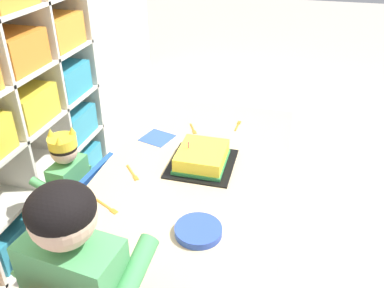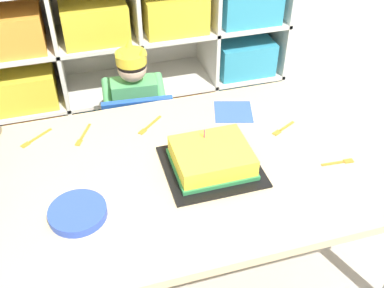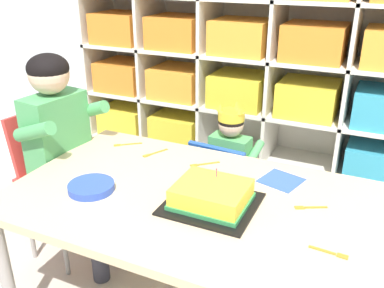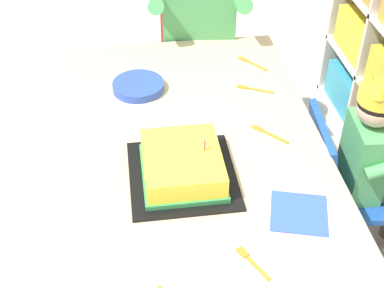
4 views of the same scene
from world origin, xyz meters
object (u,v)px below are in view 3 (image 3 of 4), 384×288
child_with_crown (233,156)px  adult_helper_seated (67,139)px  fork_at_table_front_edge (309,207)px  fork_scattered_mid_table (154,153)px  fork_by_napkin (126,144)px  activity_table (202,211)px  classroom_chair_adult_side (54,168)px  fork_beside_plate_stack (331,253)px  classroom_chair_blue (224,185)px  paper_plate_stack (91,187)px  fork_near_cake_tray (203,164)px  birthday_cake_on_tray (211,196)px

child_with_crown → adult_helper_seated: (-0.68, -0.53, 0.19)m
fork_at_table_front_edge → fork_scattered_mid_table: bearing=140.2°
adult_helper_seated → fork_at_table_front_edge: bearing=-85.2°
adult_helper_seated → fork_by_napkin: adult_helper_seated is taller
activity_table → child_with_crown: (-0.11, 0.67, -0.07)m
classroom_chair_adult_side → adult_helper_seated: (0.12, -0.01, 0.19)m
fork_beside_plate_stack → fork_by_napkin: 1.16m
classroom_chair_blue → adult_helper_seated: adult_helper_seated is taller
child_with_crown → adult_helper_seated: adult_helper_seated is taller
fork_scattered_mid_table → paper_plate_stack: bearing=-160.9°
paper_plate_stack → fork_at_table_front_edge: (0.82, 0.23, -0.01)m
child_with_crown → paper_plate_stack: (-0.32, -0.80, 0.14)m
classroom_chair_adult_side → fork_at_table_front_edge: 1.30m
child_with_crown → fork_at_table_front_edge: child_with_crown is taller
paper_plate_stack → activity_table: bearing=16.6°
paper_plate_stack → fork_at_table_front_edge: 0.86m
paper_plate_stack → fork_scattered_mid_table: bearing=82.3°
classroom_chair_adult_side → fork_beside_plate_stack: bearing=-95.1°
fork_by_napkin → classroom_chair_blue: bearing=-8.3°
fork_scattered_mid_table → fork_at_table_front_edge: bearing=-76.3°
classroom_chair_blue → child_with_crown: size_ratio=0.79×
fork_at_table_front_edge → classroom_chair_adult_side: bearing=150.7°
classroom_chair_blue → fork_scattered_mid_table: classroom_chair_blue is taller
fork_near_cake_tray → activity_table: bearing=-108.8°
activity_table → fork_at_table_front_edge: (0.39, 0.11, 0.06)m
child_with_crown → fork_near_cake_tray: child_with_crown is taller
activity_table → fork_near_cake_tray: size_ratio=13.46×
classroom_chair_adult_side → adult_helper_seated: 0.23m
activity_table → fork_by_napkin: size_ratio=12.69×
adult_helper_seated → fork_beside_plate_stack: (1.29, -0.28, -0.06)m
paper_plate_stack → fork_beside_plate_stack: paper_plate_stack is taller
classroom_chair_blue → adult_helper_seated: 0.85m
child_with_crown → fork_beside_plate_stack: 1.03m
fork_beside_plate_stack → adult_helper_seated: bearing=-8.5°
paper_plate_stack → fork_at_table_front_edge: size_ratio=1.59×
activity_table → fork_scattered_mid_table: fork_scattered_mid_table is taller
child_with_crown → fork_beside_plate_stack: child_with_crown is taller
paper_plate_stack → fork_beside_plate_stack: 0.94m
fork_near_cake_tray → paper_plate_stack: bearing=-169.9°
child_with_crown → birthday_cake_on_tray: child_with_crown is taller
classroom_chair_adult_side → fork_scattered_mid_table: 0.56m
fork_beside_plate_stack → fork_near_cake_tray: 0.75m
birthday_cake_on_tray → fork_scattered_mid_table: 0.53m
classroom_chair_adult_side → birthday_cake_on_tray: (0.96, -0.19, 0.17)m
classroom_chair_adult_side → fork_scattered_mid_table: size_ratio=6.04×
adult_helper_seated → fork_beside_plate_stack: size_ratio=8.79×
activity_table → classroom_chair_blue: size_ratio=2.43×
activity_table → fork_near_cake_tray: bearing=112.9°
classroom_chair_blue → fork_near_cake_tray: bearing=95.4°
fork_scattered_mid_table → adult_helper_seated: bearing=135.3°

